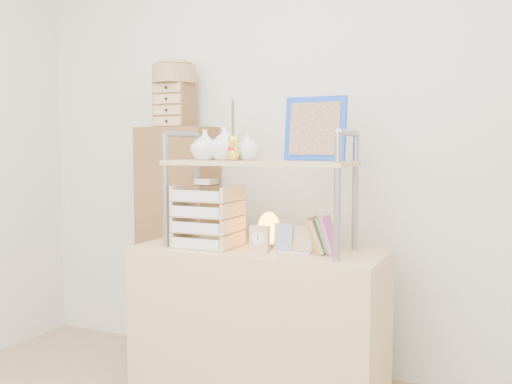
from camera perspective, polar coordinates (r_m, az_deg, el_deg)
room_shell at (r=2.06m, az=-9.27°, el=17.29°), size 3.42×3.41×2.61m
desk at (r=2.85m, az=0.30°, el=-13.07°), size 1.20×0.50×0.75m
cabinet at (r=3.42m, az=-7.83°, el=-4.95°), size 0.46×0.26×1.35m
hutch at (r=2.74m, az=-0.44°, el=3.44°), size 0.90×0.34×0.72m
letter_tray at (r=2.79m, az=-4.94°, el=-2.77°), size 0.27×0.26×0.33m
salt_lamp at (r=2.77m, az=1.30°, el=-3.75°), size 0.11×0.11×0.17m
desk_clock at (r=2.64m, az=0.38°, el=-4.74°), size 0.09×0.04×0.12m
postcard_stand at (r=2.65m, az=3.64°, el=-5.25°), size 0.19×0.05×0.13m
drawer_chest at (r=3.36m, az=-8.19°, el=8.58°), size 0.20×0.16×0.25m
woven_basket at (r=3.38m, az=-8.21°, el=11.54°), size 0.25×0.25×0.10m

